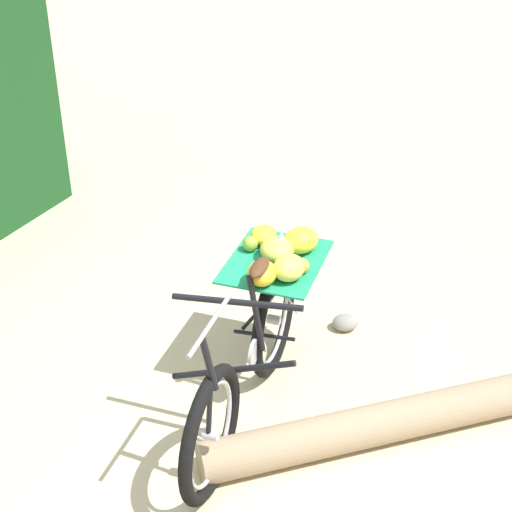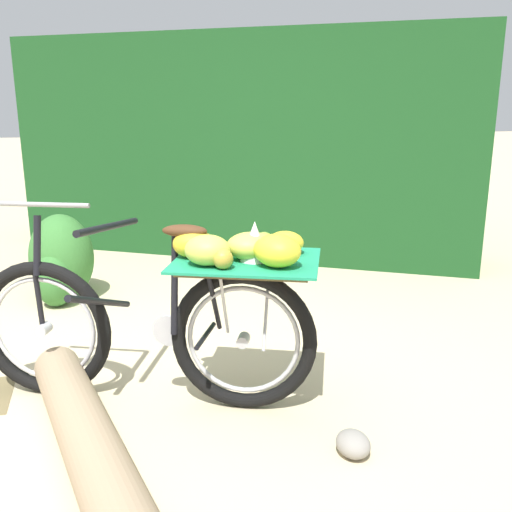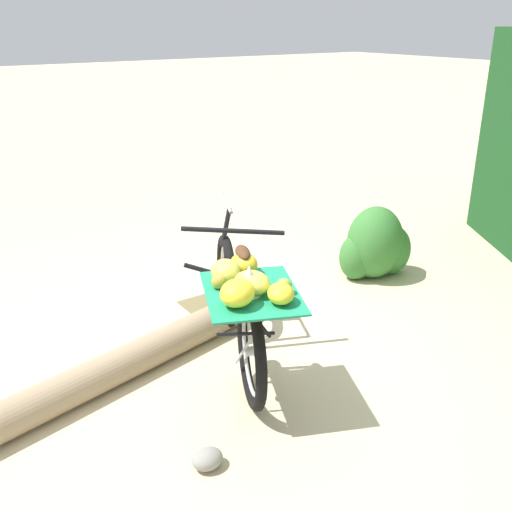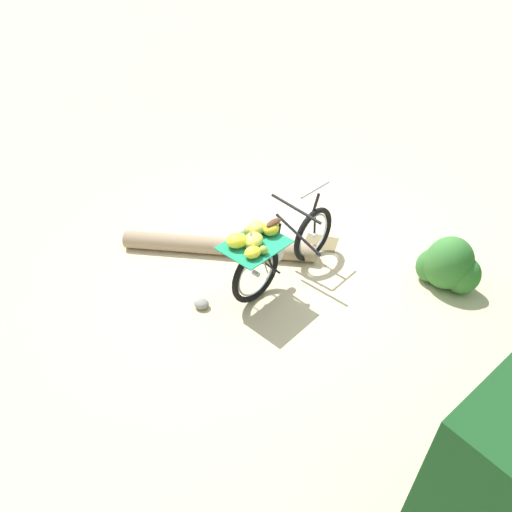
{
  "view_description": "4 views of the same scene",
  "coord_description": "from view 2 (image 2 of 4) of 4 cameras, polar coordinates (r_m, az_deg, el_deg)",
  "views": [
    {
      "loc": [
        -0.16,
        -3.22,
        3.19
      ],
      "look_at": [
        0.18,
        0.65,
        0.85
      ],
      "focal_mm": 54.99,
      "sensor_mm": 36.0,
      "label": 1
    },
    {
      "loc": [
        2.79,
        0.04,
        1.47
      ],
      "look_at": [
        0.4,
        0.72,
        0.82
      ],
      "focal_mm": 39.32,
      "sensor_mm": 36.0,
      "label": 2
    },
    {
      "loc": [
        2.03,
        3.23,
        2.26
      ],
      "look_at": [
        0.22,
        0.62,
        0.96
      ],
      "focal_mm": 40.69,
      "sensor_mm": 36.0,
      "label": 3
    },
    {
      "loc": [
        -0.96,
        4.25,
        3.5
      ],
      "look_at": [
        0.24,
        0.85,
        0.75
      ],
      "focal_mm": 30.82,
      "sensor_mm": 36.0,
      "label": 4
    }
  ],
  "objects": [
    {
      "name": "foliage_hedge",
      "position": [
        5.88,
        -1.33,
        11.03
      ],
      "size": [
        3.26,
        4.46,
        2.19
      ],
      "primitive_type": "cube",
      "rotation": [
        0.0,
        0.0,
        1.01
      ],
      "color": "#19471E",
      "rests_on": "ground_plane"
    },
    {
      "name": "bicycle",
      "position": [
        2.81,
        -8.67,
        -5.24
      ],
      "size": [
        1.01,
        1.75,
        1.03
      ],
      "rotation": [
        0.0,
        0.0,
        -1.99
      ],
      "color": "black",
      "rests_on": "ground_plane"
    },
    {
      "name": "path_stone",
      "position": [
        2.62,
        9.85,
        -18.31
      ],
      "size": [
        0.17,
        0.15,
        0.11
      ],
      "primitive_type": "ellipsoid",
      "color": "gray",
      "rests_on": "ground_plane"
    },
    {
      "name": "fallen_log",
      "position": [
        2.21,
        -13.92,
        -23.65
      ],
      "size": [
        2.52,
        0.76,
        0.23
      ],
      "primitive_type": "cylinder",
      "rotation": [
        0.0,
        1.57,
        0.21
      ],
      "color": "#9E8466",
      "rests_on": "ground_plane"
    },
    {
      "name": "shrub_cluster",
      "position": [
        4.69,
        -19.1,
        -0.55
      ],
      "size": [
        0.72,
        0.49,
        0.68
      ],
      "color": "#387533",
      "rests_on": "ground_plane"
    },
    {
      "name": "ground_plane",
      "position": [
        3.15,
        -15.25,
        -13.68
      ],
      "size": [
        60.0,
        60.0,
        0.0
      ],
      "primitive_type": "plane",
      "color": "beige"
    }
  ]
}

